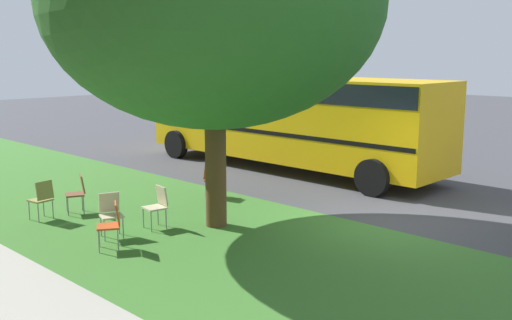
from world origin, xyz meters
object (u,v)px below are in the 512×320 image
Objects in this scene: chair_0 at (111,211)px; chair_5 at (212,177)px; chair_4 at (157,204)px; chair_1 at (112,222)px; school_bus at (287,113)px; chair_2 at (78,191)px; street_tree at (214,2)px; chair_3 at (42,197)px.

chair_5 is at bearing -74.19° from chair_0.
chair_4 is at bearing 114.73° from chair_5.
chair_1 is 8.71m from school_bus.
chair_2 is 7.41m from school_bus.
street_tree is 4.61m from chair_0.
chair_2 is at bearing 26.90° from street_tree.
chair_3 is (2.10, 0.39, 0.00)m from chair_0.
school_bus is (0.05, -8.14, 1.24)m from chair_3.
street_tree is at bearing -115.23° from chair_0.
chair_1 is at bearing 149.41° from chair_0.
chair_4 is 2.84m from chair_5.
chair_1 is at bearing 109.06° from school_bus.
school_bus reaches higher than chair_3.
chair_2 is 3.31m from chair_5.
chair_1 is at bearing 179.84° from chair_3.
street_tree is 5.58m from chair_3.
chair_2 is at bearing -17.15° from chair_1.
chair_3 and chair_5 have the same top height.
chair_3 is 8.24m from school_bus.
street_tree reaches higher than school_bus.
school_bus is at bearing -70.94° from chair_1.
street_tree is 8.07× the size of chair_4.
chair_5 is at bearing -39.82° from street_tree.
chair_0 is 1.00× the size of chair_5.
chair_3 is (0.03, 0.84, 0.00)m from chair_2.
chair_4 is at bearing -148.41° from chair_3.
chair_0 is 0.08× the size of school_bus.
chair_1 is at bearing 112.91° from chair_5.
chair_4 is (-2.24, -0.56, 0.00)m from chair_2.
street_tree is 4.24m from chair_4.
street_tree is at bearing 117.99° from school_bus.
chair_4 is at bearing -70.56° from chair_1.
chair_5 is (1.94, -1.62, -4.06)m from street_tree.
chair_0 is 1.02m from chair_4.
street_tree reaches higher than chair_1.
chair_0 is at bearing 105.48° from school_bus.
chair_2 is 1.00× the size of chair_3.
street_tree is at bearing -128.19° from chair_4.
school_bus is (0.08, -7.31, 1.24)m from chair_2.
chair_1 is 1.00× the size of chair_2.
chair_3 is at bearing 10.46° from chair_0.
school_bus is (2.15, -7.75, 1.24)m from chair_0.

